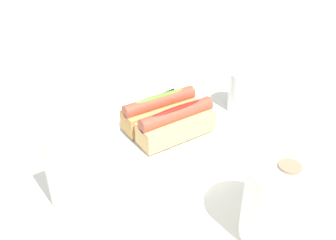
# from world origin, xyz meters

# --- Properties ---
(ground_plane) EXTENTS (2.40, 2.40, 0.00)m
(ground_plane) POSITION_xyz_m (0.00, 0.00, 0.00)
(ground_plane) COLOR silver
(serving_bowl) EXTENTS (0.27, 0.27, 0.04)m
(serving_bowl) POSITION_xyz_m (-0.02, 0.01, 0.02)
(serving_bowl) COLOR white
(serving_bowl) RESTS_ON ground_plane
(hotdog_front) EXTENTS (0.15, 0.06, 0.06)m
(hotdog_front) POSITION_xyz_m (-0.02, -0.02, 0.06)
(hotdog_front) COLOR tan
(hotdog_front) RESTS_ON serving_bowl
(hotdog_back) EXTENTS (0.15, 0.06, 0.06)m
(hotdog_back) POSITION_xyz_m (-0.02, 0.03, 0.06)
(hotdog_back) COLOR #DBB270
(hotdog_back) RESTS_ON serving_bowl
(water_glass) EXTENTS (0.07, 0.07, 0.09)m
(water_glass) POSITION_xyz_m (-0.23, -0.03, 0.04)
(water_glass) COLOR white
(water_glass) RESTS_ON ground_plane
(paper_towel_roll) EXTENTS (0.11, 0.11, 0.13)m
(paper_towel_roll) POSITION_xyz_m (-0.05, 0.28, 0.07)
(paper_towel_roll) COLOR white
(paper_towel_roll) RESTS_ON ground_plane
(napkin_box) EXTENTS (0.11, 0.06, 0.15)m
(napkin_box) POSITION_xyz_m (0.17, 0.08, 0.07)
(napkin_box) COLOR white
(napkin_box) RESTS_ON ground_plane
(chopstick_near) EXTENTS (0.22, 0.05, 0.01)m
(chopstick_near) POSITION_xyz_m (0.00, -0.15, 0.00)
(chopstick_near) COLOR black
(chopstick_near) RESTS_ON ground_plane
(chopstick_far) EXTENTS (0.22, 0.05, 0.01)m
(chopstick_far) POSITION_xyz_m (-0.03, -0.16, 0.00)
(chopstick_far) COLOR black
(chopstick_far) RESTS_ON ground_plane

